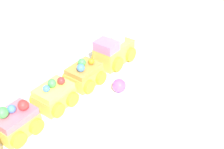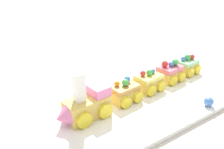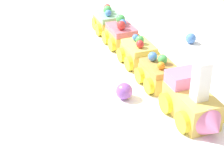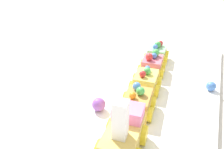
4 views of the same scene
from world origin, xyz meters
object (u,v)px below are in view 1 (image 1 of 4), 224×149
Objects in this scene: cake_train_locomotive at (116,50)px; gumball_purple at (119,86)px; cake_car_caramel at (84,75)px; cake_car_strawberry at (15,122)px; cake_car_lemon at (54,96)px.

gumball_purple is (-0.09, -0.09, -0.02)m from cake_train_locomotive.
cake_car_caramel is 1.00× the size of cake_car_strawberry.
cake_train_locomotive is at bearing 0.01° from cake_car_strawberry.
cake_train_locomotive is at bearing 45.07° from gumball_purple.
cake_car_lemon is 1.00× the size of cake_car_strawberry.
cake_car_lemon is 0.10m from cake_car_strawberry.
cake_car_caramel is 2.67× the size of gumball_purple.
gumball_purple is at bearing -20.63° from cake_car_strawberry.
cake_car_lemon is at bearing -179.97° from cake_train_locomotive.
gumball_purple is (0.03, -0.08, -0.01)m from cake_car_caramel.
cake_car_caramel reaches higher than gumball_purple.
cake_car_lemon is at bearing 179.97° from cake_car_caramel.
cake_train_locomotive is 0.13m from gumball_purple.
cake_car_lemon is 0.14m from gumball_purple.
cake_car_caramel is (-0.12, -0.01, -0.01)m from cake_train_locomotive.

